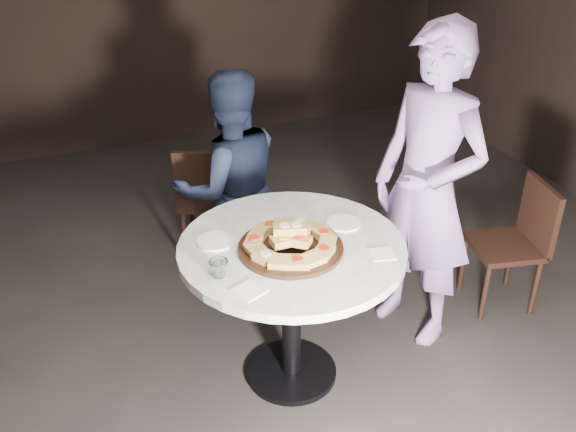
% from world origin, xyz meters
% --- Properties ---
extents(floor, '(7.00, 7.00, 0.00)m').
position_xyz_m(floor, '(0.00, 0.00, 0.00)').
color(floor, black).
rests_on(floor, ground).
extents(table, '(1.32, 1.32, 0.83)m').
position_xyz_m(table, '(0.03, 0.00, 0.67)').
color(table, black).
rests_on(table, ground).
extents(serving_board, '(0.55, 0.55, 0.02)m').
position_xyz_m(serving_board, '(0.01, -0.04, 0.84)').
color(serving_board, black).
rests_on(serving_board, table).
extents(focaccia_pile, '(0.44, 0.45, 0.12)m').
position_xyz_m(focaccia_pile, '(0.01, -0.04, 0.88)').
color(focaccia_pile, '#AC8842').
rests_on(focaccia_pile, serving_board).
extents(plate_left, '(0.20, 0.20, 0.01)m').
position_xyz_m(plate_left, '(-0.30, 0.16, 0.83)').
color(plate_left, white).
rests_on(plate_left, table).
extents(plate_right, '(0.22, 0.22, 0.01)m').
position_xyz_m(plate_right, '(0.35, 0.08, 0.83)').
color(plate_right, white).
rests_on(plate_right, table).
extents(water_glass, '(0.11, 0.11, 0.08)m').
position_xyz_m(water_glass, '(-0.37, -0.13, 0.87)').
color(water_glass, silver).
rests_on(water_glass, table).
extents(napkin_near, '(0.16, 0.16, 0.01)m').
position_xyz_m(napkin_near, '(-0.28, -0.28, 0.83)').
color(napkin_near, white).
rests_on(napkin_near, table).
extents(napkin_far, '(0.13, 0.13, 0.01)m').
position_xyz_m(napkin_far, '(0.39, -0.24, 0.83)').
color(napkin_far, white).
rests_on(napkin_far, table).
extents(chair_far, '(0.52, 0.53, 0.84)m').
position_xyz_m(chair_far, '(-0.05, 1.27, 0.49)').
color(chair_far, black).
rests_on(chair_far, ground).
extents(chair_right, '(0.46, 0.45, 0.80)m').
position_xyz_m(chair_right, '(1.54, 0.11, 0.46)').
color(chair_right, black).
rests_on(chair_right, ground).
extents(diner_navy, '(0.71, 0.56, 1.44)m').
position_xyz_m(diner_navy, '(-0.01, 0.87, 0.72)').
color(diner_navy, '#141B31').
rests_on(diner_navy, ground).
extents(diner_teal, '(0.63, 0.76, 1.80)m').
position_xyz_m(diner_teal, '(0.86, 0.13, 0.90)').
color(diner_teal, '#866DA9').
rests_on(diner_teal, ground).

